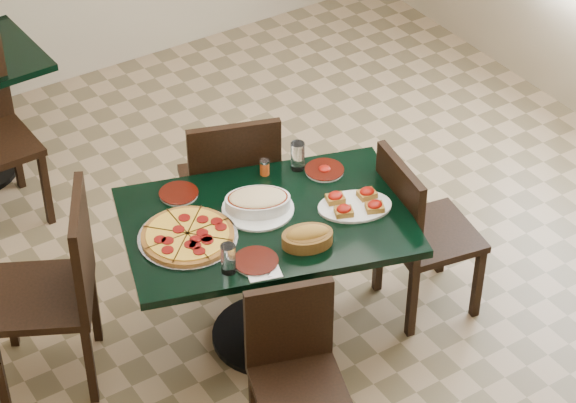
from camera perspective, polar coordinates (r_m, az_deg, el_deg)
floor at (r=5.76m, az=0.75°, el=-5.54°), size 5.50×5.50×0.00m
main_table at (r=5.24m, az=-1.07°, el=-2.43°), size 1.50×1.19×0.75m
chair_far at (r=5.68m, az=-2.89°, el=0.90°), size 0.58×0.58×0.98m
chair_near at (r=4.85m, az=0.34°, el=-8.33°), size 0.49×0.49×0.83m
chair_right at (r=5.49m, az=6.55°, el=-1.30°), size 0.50×0.50×0.92m
chair_left at (r=5.17m, az=-11.51°, el=-4.00°), size 0.63×0.63×1.00m
pepperoni_pizza at (r=5.02m, az=-5.12°, el=-1.75°), size 0.45×0.45×0.04m
lasagna_casserole at (r=5.15m, az=-1.55°, el=-0.03°), size 0.36×0.33×0.09m
bread_basket at (r=4.96m, az=0.99°, el=-1.82°), size 0.27×0.22×0.10m
bruschetta_platter at (r=5.19m, az=3.42°, el=-0.11°), size 0.41×0.35×0.05m
side_plate_near at (r=4.89m, az=-1.65°, el=-3.05°), size 0.20×0.20×0.02m
side_plate_far_r at (r=5.42m, az=1.86°, el=1.61°), size 0.19×0.19×0.03m
side_plate_far_l at (r=5.29m, az=-5.57°, el=0.40°), size 0.19×0.19×0.02m
napkin_setting at (r=4.85m, az=-1.29°, el=-3.44°), size 0.18×0.18×0.01m
water_glass_a at (r=5.40m, az=0.49°, el=2.33°), size 0.07×0.07×0.15m
water_glass_b at (r=4.81m, az=-3.06°, el=-2.92°), size 0.07×0.07×0.14m
pepper_shaker at (r=5.38m, az=-1.20°, el=1.76°), size 0.05×0.05×0.08m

